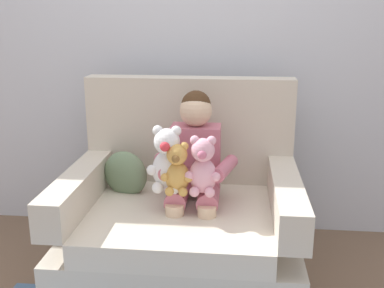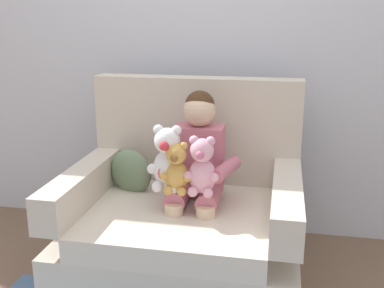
% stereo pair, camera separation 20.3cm
% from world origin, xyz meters
% --- Properties ---
extents(ground_plane, '(8.00, 8.00, 0.00)m').
position_xyz_m(ground_plane, '(0.00, 0.00, 0.00)').
color(ground_plane, brown).
extents(back_wall, '(6.00, 0.10, 2.60)m').
position_xyz_m(back_wall, '(0.00, 0.72, 1.30)').
color(back_wall, silver).
rests_on(back_wall, ground).
extents(armchair, '(1.19, 0.96, 1.04)m').
position_xyz_m(armchair, '(0.00, 0.06, 0.31)').
color(armchair, beige).
rests_on(armchair, ground).
extents(seated_child, '(0.45, 0.39, 0.82)m').
position_xyz_m(seated_child, '(0.06, 0.08, 0.63)').
color(seated_child, '#C66B7F').
rests_on(seated_child, armchair).
extents(plush_pink, '(0.17, 0.14, 0.29)m').
position_xyz_m(plush_pink, '(0.12, -0.09, 0.67)').
color(plush_pink, '#EAA8BC').
rests_on(plush_pink, armchair).
extents(plush_white, '(0.20, 0.16, 0.33)m').
position_xyz_m(plush_white, '(-0.06, -0.05, 0.69)').
color(plush_white, white).
rests_on(plush_white, armchair).
extents(plush_honey, '(0.16, 0.13, 0.26)m').
position_xyz_m(plush_honey, '(-0.01, -0.09, 0.65)').
color(plush_honey, gold).
rests_on(plush_honey, armchair).
extents(throw_pillow, '(0.28, 0.18, 0.26)m').
position_xyz_m(throw_pillow, '(-0.34, 0.18, 0.52)').
color(throw_pillow, slate).
rests_on(throw_pillow, armchair).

